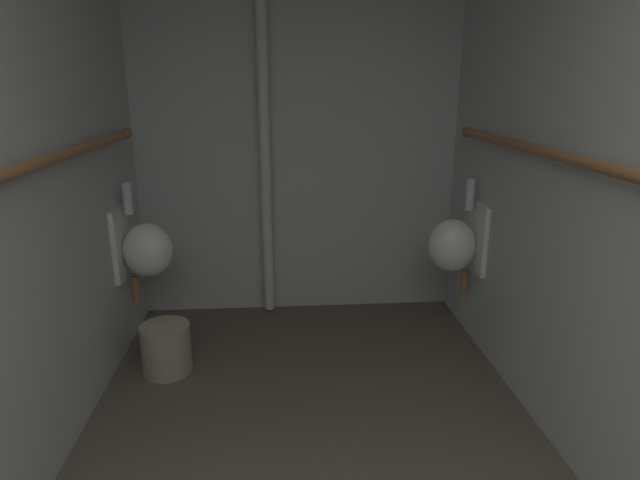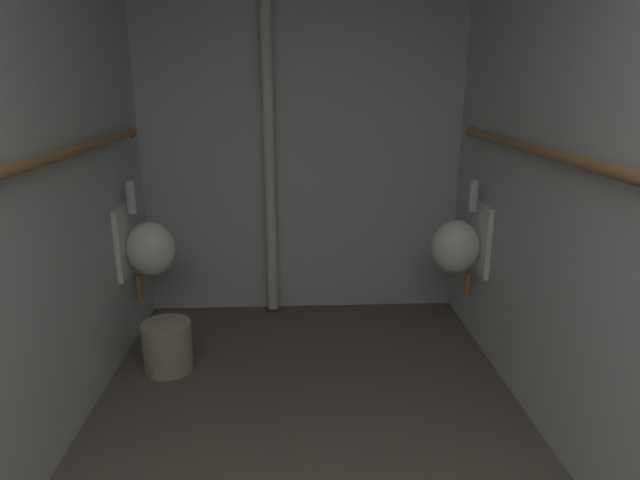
# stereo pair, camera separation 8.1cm
# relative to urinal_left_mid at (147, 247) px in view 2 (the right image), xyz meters

# --- Properties ---
(wall_right) EXTENTS (0.06, 3.79, 2.60)m
(wall_right) POSITION_rel_urinal_left_mid_xyz_m (2.11, -1.30, 0.65)
(wall_right) COLOR #B6BCB8
(wall_right) RESTS_ON ground
(wall_back) EXTENTS (2.34, 0.06, 2.60)m
(wall_back) POSITION_rel_urinal_left_mid_xyz_m (0.96, 0.57, 0.65)
(wall_back) COLOR #B6BCB8
(wall_back) RESTS_ON ground
(urinal_left_mid) EXTENTS (0.32, 0.30, 0.76)m
(urinal_left_mid) POSITION_rel_urinal_left_mid_xyz_m (0.00, 0.00, 0.00)
(urinal_left_mid) COLOR white
(urinal_right_mid) EXTENTS (0.32, 0.30, 0.76)m
(urinal_right_mid) POSITION_rel_urinal_left_mid_xyz_m (1.93, -0.05, 0.00)
(urinal_right_mid) COLOR white
(supply_pipe_left) EXTENTS (0.06, 3.06, 0.06)m
(supply_pipe_left) POSITION_rel_urinal_left_mid_xyz_m (-0.09, -1.30, 0.68)
(supply_pipe_left) COLOR #936038
(supply_pipe_right) EXTENTS (0.06, 2.99, 0.06)m
(supply_pipe_right) POSITION_rel_urinal_left_mid_xyz_m (2.02, -1.31, 0.68)
(supply_pipe_right) COLOR #936038
(standpipe_back_wall) EXTENTS (0.07, 0.07, 2.55)m
(standpipe_back_wall) POSITION_rel_urinal_left_mid_xyz_m (0.74, 0.46, 0.65)
(standpipe_back_wall) COLOR beige
(standpipe_back_wall) RESTS_ON ground
(waste_bin) EXTENTS (0.28, 0.28, 0.29)m
(waste_bin) POSITION_rel_urinal_left_mid_xyz_m (0.16, -0.35, -0.50)
(waste_bin) COLOR #9E937A
(waste_bin) RESTS_ON ground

